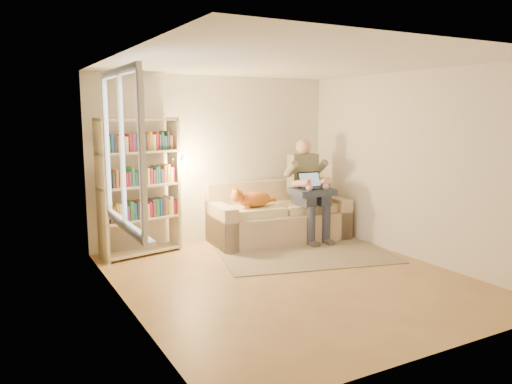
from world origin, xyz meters
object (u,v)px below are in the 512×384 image
sofa (277,219)px  cat (250,199)px  person (307,184)px  laptop (315,184)px  bookshelf (140,180)px

sofa → cat: (-0.54, -0.09, 0.38)m
person → cat: 1.00m
laptop → bookshelf: 2.71m
laptop → bookshelf: bookshelf is taller
sofa → laptop: (0.48, -0.36, 0.58)m
sofa → laptop: 0.83m
cat → bookshelf: bookshelf is taller
person → laptop: person is taller
sofa → bookshelf: 2.31m
person → cat: (-0.98, 0.11, -0.18)m
sofa → bookshelf: bearing=-178.7°
sofa → bookshelf: bookshelf is taller
sofa → person: (0.43, -0.20, 0.57)m
sofa → cat: sofa is taller
person → laptop: bearing=-69.4°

